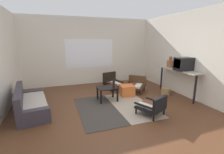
{
  "coord_description": "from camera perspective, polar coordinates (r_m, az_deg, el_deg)",
  "views": [
    {
      "loc": [
        -1.35,
        -3.55,
        1.82
      ],
      "look_at": [
        0.13,
        0.63,
        0.79
      ],
      "focal_mm": 25.64,
      "sensor_mm": 36.0,
      "label": 1
    }
  ],
  "objects": [
    {
      "name": "far_wall_with_window",
      "position": [
        6.76,
        -8.03,
        9.02
      ],
      "size": [
        5.6,
        0.13,
        2.7
      ],
      "color": "silver",
      "rests_on": "ground"
    },
    {
      "name": "glass_bottle",
      "position": [
        4.73,
        0.62,
        -2.52
      ],
      "size": [
        0.07,
        0.07,
        0.28
      ],
      "color": "black",
      "rests_on": "coffee_table"
    },
    {
      "name": "side_wall_right",
      "position": [
        5.58,
        26.8,
        6.91
      ],
      "size": [
        0.12,
        6.6,
        2.7
      ],
      "primitive_type": "cube",
      "color": "silver",
      "rests_on": "ground"
    },
    {
      "name": "wicker_basket",
      "position": [
        5.71,
        18.49,
        -4.88
      ],
      "size": [
        0.29,
        0.29,
        0.24
      ],
      "primitive_type": "cylinder",
      "color": "#9E7A4C",
      "rests_on": "ground"
    },
    {
      "name": "area_rug",
      "position": [
        4.48,
        1.09,
        -10.73
      ],
      "size": [
        1.98,
        2.03,
        0.01
      ],
      "color": "#38332D",
      "rests_on": "ground"
    },
    {
      "name": "coffee_table",
      "position": [
        4.85,
        -1.7,
        -4.69
      ],
      "size": [
        0.59,
        0.48,
        0.42
      ],
      "color": "black",
      "rests_on": "ground"
    },
    {
      "name": "console_shelf",
      "position": [
        5.62,
        22.16,
        1.63
      ],
      "size": [
        0.39,
        1.68,
        0.9
      ],
      "color": "#B2AD9E",
      "rests_on": "ground"
    },
    {
      "name": "ottoman_orange",
      "position": [
        5.35,
        5.35,
        -4.81
      ],
      "size": [
        0.5,
        0.5,
        0.35
      ],
      "primitive_type": "cube",
      "rotation": [
        0.0,
        0.0,
        -0.14
      ],
      "color": "#D1662D",
      "rests_on": "ground"
    },
    {
      "name": "clay_vase",
      "position": [
        5.85,
        20.02,
        4.63
      ],
      "size": [
        0.23,
        0.23,
        0.36
      ],
      "color": "#935B38",
      "rests_on": "console_shelf"
    },
    {
      "name": "crt_television",
      "position": [
        5.38,
        24.16,
        4.29
      ],
      "size": [
        0.51,
        0.36,
        0.4
      ],
      "color": "black",
      "rests_on": "console_shelf"
    },
    {
      "name": "armchair_by_window",
      "position": [
        6.1,
        -0.05,
        -1.73
      ],
      "size": [
        0.69,
        0.72,
        0.6
      ],
      "color": "black",
      "rests_on": "ground"
    },
    {
      "name": "ground_plane",
      "position": [
        4.21,
        1.25,
        -12.48
      ],
      "size": [
        7.8,
        7.8,
        0.0
      ],
      "primitive_type": "plane",
      "color": "#56331E"
    },
    {
      "name": "armchair_corner",
      "position": [
        5.83,
        8.51,
        -2.57
      ],
      "size": [
        0.87,
        0.86,
        0.53
      ],
      "color": "#472D19",
      "rests_on": "ground"
    },
    {
      "name": "couch",
      "position": [
        4.66,
        -27.19,
        -8.62
      ],
      "size": [
        0.92,
        1.8,
        0.66
      ],
      "color": "#38333D",
      "rests_on": "ground"
    },
    {
      "name": "armchair_striped_foreground",
      "position": [
        4.07,
        14.3,
        -9.93
      ],
      "size": [
        0.74,
        0.76,
        0.52
      ],
      "color": "black",
      "rests_on": "ground"
    }
  ]
}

